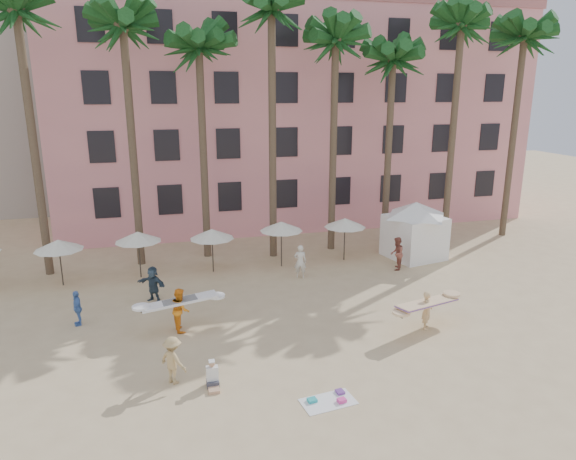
# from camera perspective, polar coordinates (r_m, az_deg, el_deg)

# --- Properties ---
(ground) EXTENTS (120.00, 120.00, 0.00)m
(ground) POSITION_cam_1_polar(r_m,az_deg,el_deg) (18.80, -0.47, -17.02)
(ground) COLOR #D1B789
(ground) RESTS_ON ground
(pink_hotel) EXTENTS (35.00, 14.00, 16.00)m
(pink_hotel) POSITION_cam_1_polar(r_m,az_deg,el_deg) (42.87, 0.05, 12.54)
(pink_hotel) COLOR pink
(pink_hotel) RESTS_ON ground
(palm_row) EXTENTS (44.40, 5.40, 16.30)m
(palm_row) POSITION_cam_1_polar(r_m,az_deg,el_deg) (30.87, -6.88, 20.61)
(palm_row) COLOR brown
(palm_row) RESTS_ON ground
(umbrella_row) EXTENTS (22.50, 2.70, 2.73)m
(umbrella_row) POSITION_cam_1_polar(r_m,az_deg,el_deg) (28.97, -12.39, -0.53)
(umbrella_row) COLOR #332B23
(umbrella_row) RESTS_ON ground
(cabana) EXTENTS (5.34, 5.34, 3.50)m
(cabana) POSITION_cam_1_polar(r_m,az_deg,el_deg) (32.36, 13.94, 0.54)
(cabana) COLOR white
(cabana) RESTS_ON ground
(beach_towel) EXTENTS (1.92, 1.23, 0.14)m
(beach_towel) POSITION_cam_1_polar(r_m,az_deg,el_deg) (18.12, 4.60, -18.32)
(beach_towel) COLOR white
(beach_towel) RESTS_ON ground
(carrier_yellow) EXTENTS (3.41, 1.98, 1.71)m
(carrier_yellow) POSITION_cam_1_polar(r_m,az_deg,el_deg) (23.20, 15.21, -8.30)
(carrier_yellow) COLOR #DCB37B
(carrier_yellow) RESTS_ON ground
(carrier_white) EXTENTS (3.28, 1.14, 1.91)m
(carrier_white) POSITION_cam_1_polar(r_m,az_deg,el_deg) (22.72, -11.90, -8.50)
(carrier_white) COLOR orange
(carrier_white) RESTS_ON ground
(beachgoers) EXTENTS (17.72, 10.13, 1.93)m
(beachgoers) POSITION_cam_1_polar(r_m,az_deg,el_deg) (24.80, -5.37, -6.44)
(beachgoers) COLOR #2D404F
(beachgoers) RESTS_ON ground
(seated_man) EXTENTS (0.43, 0.74, 0.97)m
(seated_man) POSITION_cam_1_polar(r_m,az_deg,el_deg) (18.83, -8.38, -15.95)
(seated_man) COLOR #3F3F4C
(seated_man) RESTS_ON ground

